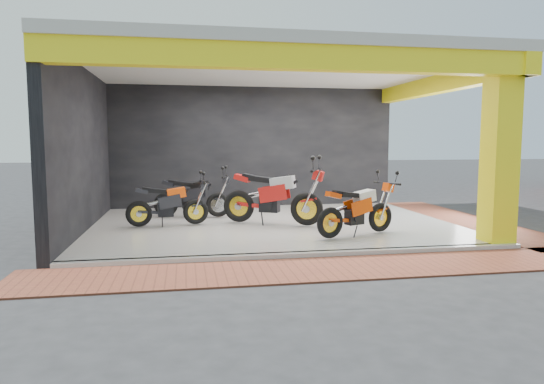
{
  "coord_description": "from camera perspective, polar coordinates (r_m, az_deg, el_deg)",
  "views": [
    {
      "loc": [
        -1.95,
        -8.79,
        1.95
      ],
      "look_at": [
        -0.17,
        1.14,
        0.9
      ],
      "focal_mm": 32.0,
      "sensor_mm": 36.0,
      "label": 1
    }
  ],
  "objects": [
    {
      "name": "moto_row_c",
      "position": [
        10.87,
        -8.98,
        -0.87
      ],
      "size": [
        1.94,
        0.88,
        1.15
      ],
      "primitive_type": null,
      "rotation": [
        0.0,
        0.0,
        0.1
      ],
      "color": "black",
      "rests_on": "showroom_floor"
    },
    {
      "name": "paver_right",
      "position": [
        12.87,
        21.63,
        -3.12
      ],
      "size": [
        1.4,
        7.0,
        0.03
      ],
      "primitive_type": "cube",
      "color": "brown",
      "rests_on": "ground"
    },
    {
      "name": "moto_hero",
      "position": [
        10.06,
        12.65,
        -1.29
      ],
      "size": [
        2.12,
        1.41,
        1.22
      ],
      "primitive_type": null,
      "rotation": [
        0.0,
        0.0,
        0.37
      ],
      "color": "#DF4209",
      "rests_on": "showroom_floor"
    },
    {
      "name": "header_beam_front",
      "position": [
        8.14,
        3.98,
        15.47
      ],
      "size": [
        8.4,
        0.3,
        0.4
      ],
      "primitive_type": "cube",
      "color": "#FFF115",
      "rests_on": "corner_column"
    },
    {
      "name": "floor_kerb",
      "position": [
        8.23,
        3.85,
        -7.41
      ],
      "size": [
        8.0,
        0.2,
        0.1
      ],
      "primitive_type": "cube",
      "color": "white",
      "rests_on": "ground"
    },
    {
      "name": "paver_front",
      "position": [
        7.51,
        5.3,
        -9.01
      ],
      "size": [
        9.0,
        1.4,
        0.03
      ],
      "primitive_type": "cube",
      "color": "brown",
      "rests_on": "ground"
    },
    {
      "name": "ground",
      "position": [
        9.21,
        2.3,
        -6.28
      ],
      "size": [
        80.0,
        80.0,
        0.0
      ],
      "primitive_type": "plane",
      "color": "#2D2D30",
      "rests_on": "ground"
    },
    {
      "name": "moto_row_a",
      "position": [
        10.53,
        4.11,
        -0.09
      ],
      "size": [
        2.58,
        1.92,
        1.49
      ],
      "primitive_type": null,
      "rotation": [
        0.0,
        0.0,
        -0.48
      ],
      "color": "red",
      "rests_on": "showroom_floor"
    },
    {
      "name": "left_wall",
      "position": [
        11.0,
        -21.51,
        4.49
      ],
      "size": [
        0.2,
        6.2,
        3.5
      ],
      "primitive_type": "cube",
      "color": "black",
      "rests_on": "ground"
    },
    {
      "name": "corner_column",
      "position": [
        9.86,
        25.23,
        4.22
      ],
      "size": [
        0.5,
        0.5,
        3.5
      ],
      "primitive_type": "cube",
      "color": "#FFF115",
      "rests_on": "ground"
    },
    {
      "name": "showroom_floor",
      "position": [
        11.13,
        0.07,
        -3.89
      ],
      "size": [
        8.0,
        6.0,
        0.1
      ],
      "primitive_type": "cube",
      "color": "white",
      "rests_on": "ground"
    },
    {
      "name": "back_wall",
      "position": [
        14.03,
        -2.2,
        5.12
      ],
      "size": [
        8.2,
        0.2,
        3.5
      ],
      "primitive_type": "cube",
      "color": "black",
      "rests_on": "ground"
    },
    {
      "name": "header_beam_right",
      "position": [
        12.4,
        19.0,
        11.88
      ],
      "size": [
        0.3,
        6.4,
        0.4
      ],
      "primitive_type": "cube",
      "color": "#FFF115",
      "rests_on": "corner_column"
    },
    {
      "name": "moto_row_b",
      "position": [
        11.84,
        -6.37,
        -0.12
      ],
      "size": [
        2.1,
        1.14,
        1.21
      ],
      "primitive_type": null,
      "rotation": [
        0.0,
        0.0,
        -0.22
      ],
      "color": "black",
      "rests_on": "showroom_floor"
    },
    {
      "name": "showroom_ceiling",
      "position": [
        11.09,
        0.07,
        14.5
      ],
      "size": [
        8.4,
        6.4,
        0.2
      ],
      "primitive_type": "cube",
      "color": "beige",
      "rests_on": "corner_column"
    }
  ]
}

